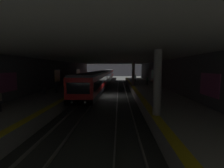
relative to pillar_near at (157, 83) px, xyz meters
The scene contains 20 objects.
ground_plane 14.49m from the pillar_near, 17.96° to the left, with size 120.00×120.00×0.00m, color #383A38.
track_left 13.97m from the pillar_near, ahead, with size 60.00×1.53×0.16m.
track_right 15.28m from the pillar_near, 26.02° to the left, with size 60.00×1.53×0.16m.
platform_left 13.88m from the pillar_near, ahead, with size 60.00×5.30×1.06m.
platform_right 17.51m from the pillar_near, 39.08° to the left, with size 60.00×5.30×1.06m.
wall_left 14.37m from the pillar_near, 20.80° to the right, with size 60.00×0.56×5.60m.
wall_right 19.28m from the pillar_near, 45.73° to the left, with size 60.00×0.56×5.60m.
ceiling_slab 14.32m from the pillar_near, 17.96° to the left, with size 60.00×19.40×0.40m.
pillar_near is the anchor object (origin of this frame).
pillar_far 18.76m from the pillar_near, ahead, with size 0.56×0.56×4.55m.
metro_train 32.33m from the pillar_near, 11.70° to the left, with size 55.60×2.83×3.49m.
bench_left_near 18.57m from the pillar_near, 13.08° to the right, with size 1.70×0.47×0.86m.
bench_left_mid 23.68m from the pillar_near, 10.21° to the right, with size 1.70×0.47×0.86m.
bench_right_near 25.66m from the pillar_near, 30.22° to the left, with size 1.70×0.47×0.86m.
bench_right_mid 29.07m from the pillar_near, 26.36° to the left, with size 1.70×0.47×0.86m.
person_waiting_near 27.65m from the pillar_near, ahead, with size 0.60×0.23×1.70m.
person_walking_mid 20.23m from the pillar_near, ahead, with size 0.60×0.24×1.74m.
person_boarding 14.78m from the pillar_near, 48.36° to the left, with size 0.60×0.23×1.65m.
suitcase_rolling 22.85m from the pillar_near, 31.95° to the left, with size 0.33×0.22×0.98m.
trash_bin 15.03m from the pillar_near, 54.57° to the left, with size 0.44×0.44×0.85m.
Camera 1 is at (-24.70, -1.69, 4.35)m, focal length 25.90 mm.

